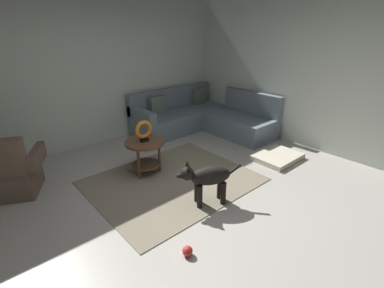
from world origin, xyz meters
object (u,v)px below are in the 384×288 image
sectional_couch (202,118)px  dog_toy_ball (187,251)px  torus_sculpture (144,131)px  dog (207,178)px  armchair (10,173)px  side_table (145,149)px  dog_bed_mat (278,157)px

sectional_couch → dog_toy_ball: size_ratio=21.07×
torus_sculpture → dog: size_ratio=0.42×
dog_toy_ball → armchair: bearing=113.5°
armchair → side_table: size_ratio=1.64×
sectional_couch → armchair: same height
dog → sectional_couch: bearing=-14.5°
side_table → dog_toy_ball: (-0.64, -1.74, -0.36)m
armchair → dog_toy_ball: armchair is taller
dog → dog_toy_ball: dog is taller
armchair → dog: bearing=-19.2°
side_table → torus_sculpture: torus_sculpture is taller
torus_sculpture → dog_bed_mat: size_ratio=0.41×
dog → side_table: bearing=33.7°
side_table → dog_toy_ball: bearing=-110.1°
dog → dog_toy_ball: bearing=151.1°
armchair → dog_toy_ball: size_ratio=9.23×
armchair → sectional_couch: bearing=29.7°
dog_bed_mat → sectional_couch: bearing=89.8°
sectional_couch → torus_sculpture: sectional_couch is taller
sectional_couch → dog_bed_mat: size_ratio=2.81×
dog_toy_ball → side_table: bearing=69.9°
armchair → dog: (1.82, -1.90, 0.05)m
armchair → dog_bed_mat: armchair is taller
torus_sculpture → dog_bed_mat: (1.98, -1.10, -0.67)m
dog_bed_mat → side_table: bearing=151.1°
side_table → dog_bed_mat: 2.29m
armchair → side_table: 1.82m
dog_bed_mat → armchair: bearing=154.2°
sectional_couch → dog_toy_ball: 3.69m
sectional_couch → dog_toy_ball: sectional_couch is taller
dog_bed_mat → dog_toy_ball: 2.69m
side_table → dog_bed_mat: size_ratio=0.75×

